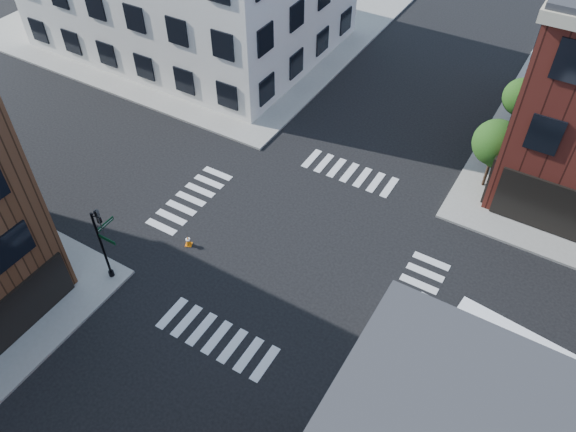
% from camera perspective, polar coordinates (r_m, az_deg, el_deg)
% --- Properties ---
extents(ground, '(120.00, 120.00, 0.00)m').
position_cam_1_polar(ground, '(30.74, 0.44, -2.82)').
color(ground, black).
rests_on(ground, ground).
extents(sidewalk_nw, '(30.00, 30.00, 0.15)m').
position_cam_1_polar(sidewalk_nw, '(54.93, -7.79, 19.99)').
color(sidewalk_nw, gray).
rests_on(sidewalk_nw, ground).
extents(tree_near, '(2.69, 2.69, 4.49)m').
position_cam_1_polar(tree_near, '(34.18, 20.43, 6.76)').
color(tree_near, black).
rests_on(tree_near, ground).
extents(tree_far, '(2.43, 2.43, 4.07)m').
position_cam_1_polar(tree_far, '(39.38, 22.71, 10.88)').
color(tree_far, black).
rests_on(tree_far, ground).
extents(signal_pole, '(1.29, 1.24, 4.60)m').
position_cam_1_polar(signal_pole, '(28.54, -18.31, -2.16)').
color(signal_pole, black).
rests_on(signal_pole, ground).
extents(box_truck, '(7.84, 3.14, 3.47)m').
position_cam_1_polar(box_truck, '(25.66, 19.85, -13.88)').
color(box_truck, white).
rests_on(box_truck, ground).
extents(traffic_cone, '(0.47, 0.47, 0.65)m').
position_cam_1_polar(traffic_cone, '(30.93, -10.11, -2.50)').
color(traffic_cone, orange).
rests_on(traffic_cone, ground).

